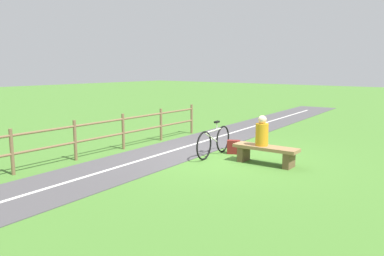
{
  "coord_description": "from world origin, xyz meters",
  "views": [
    {
      "loc": [
        -5.57,
        8.35,
        2.38
      ],
      "look_at": [
        -0.5,
        1.97,
        1.07
      ],
      "focal_mm": 36.05,
      "sensor_mm": 36.0,
      "label": 1
    }
  ],
  "objects_px": {
    "bench": "(266,152)",
    "bicycle": "(214,141)",
    "backpack": "(234,147)",
    "person_seated": "(262,132)"
  },
  "relations": [
    {
      "from": "bicycle",
      "to": "backpack",
      "type": "height_order",
      "value": "bicycle"
    },
    {
      "from": "bench",
      "to": "bicycle",
      "type": "xyz_separation_m",
      "value": [
        1.51,
        0.06,
        0.08
      ]
    },
    {
      "from": "bench",
      "to": "bicycle",
      "type": "bearing_deg",
      "value": -0.26
    },
    {
      "from": "bicycle",
      "to": "person_seated",
      "type": "bearing_deg",
      "value": 84.98
    },
    {
      "from": "person_seated",
      "to": "backpack",
      "type": "height_order",
      "value": "person_seated"
    },
    {
      "from": "backpack",
      "to": "bicycle",
      "type": "bearing_deg",
      "value": 64.21
    },
    {
      "from": "bench",
      "to": "backpack",
      "type": "bearing_deg",
      "value": -24.47
    },
    {
      "from": "bench",
      "to": "backpack",
      "type": "xyz_separation_m",
      "value": [
        1.24,
        -0.5,
        -0.13
      ]
    },
    {
      "from": "backpack",
      "to": "bench",
      "type": "bearing_deg",
      "value": 158.01
    },
    {
      "from": "bench",
      "to": "bicycle",
      "type": "relative_size",
      "value": 0.9
    }
  ]
}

